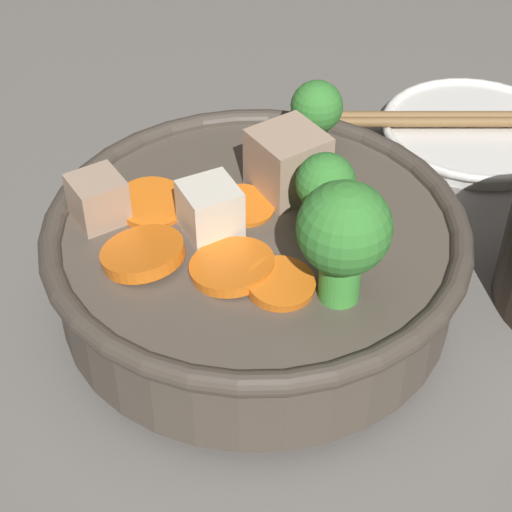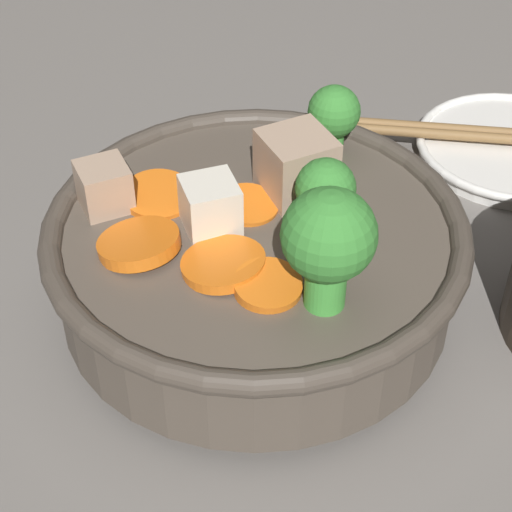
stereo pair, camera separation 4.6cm
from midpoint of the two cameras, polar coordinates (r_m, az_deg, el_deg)
The scene contains 3 objects.
ground_plane at distance 0.48m, azimuth 2.71°, elevation -3.62°, with size 3.00×3.00×0.00m, color slate.
stirfry_bowl at distance 0.45m, azimuth 2.97°, elevation 0.16°, with size 0.22×0.22×0.12m.
side_saucer at distance 0.63m, azimuth 18.71°, elevation 6.77°, with size 0.13×0.13×0.01m.
Camera 2 is at (0.25, -0.24, 0.34)m, focal length 60.00 mm.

